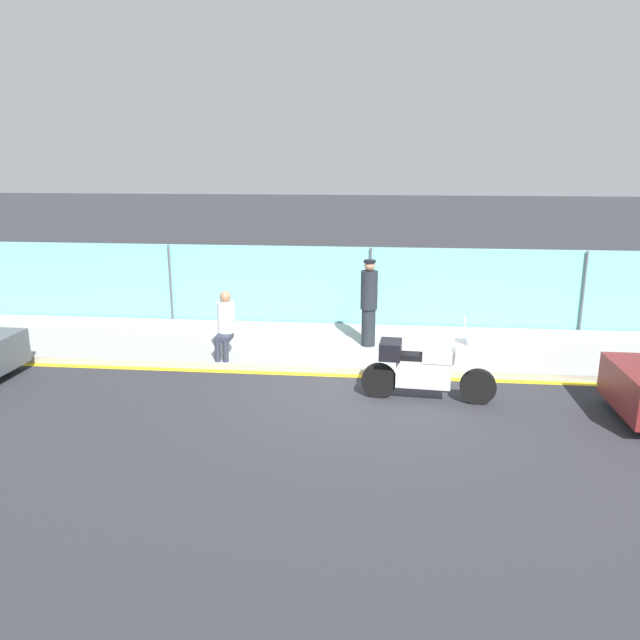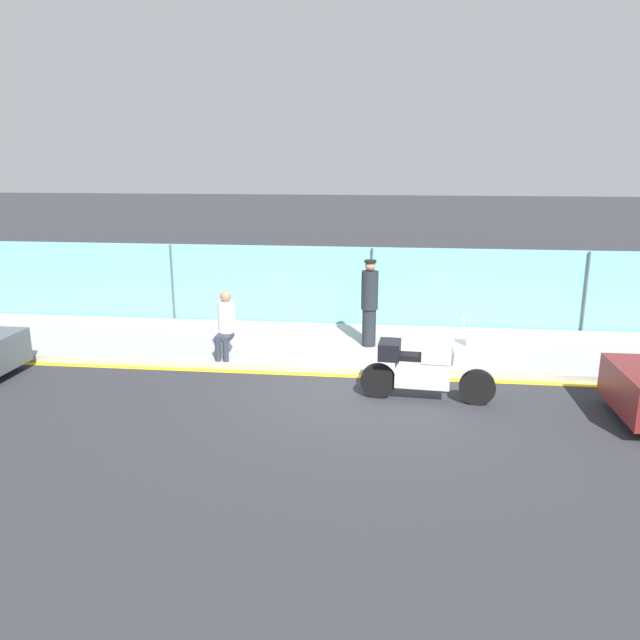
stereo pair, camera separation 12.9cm
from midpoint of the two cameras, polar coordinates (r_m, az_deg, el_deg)
ground_plane at (r=11.21m, az=3.59°, el=-6.67°), size 120.00×120.00×0.00m
sidewalk at (r=13.64m, az=4.07°, el=-2.44°), size 36.63×3.28×0.14m
curb_paint_stripe at (r=12.02m, az=3.77°, el=-5.15°), size 36.63×0.18×0.01m
storefront_fence at (r=15.09m, az=4.37°, el=2.88°), size 34.80×0.17×2.00m
motorcycle at (r=10.81m, az=9.41°, el=-4.27°), size 2.29×0.61×1.49m
officer_standing at (r=13.25m, az=4.21°, el=1.64°), size 0.36×0.36×1.86m
person_seated_on_curb at (r=12.71m, az=-8.94°, el=-0.07°), size 0.35×0.68×1.34m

